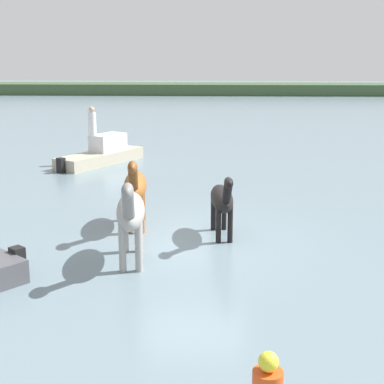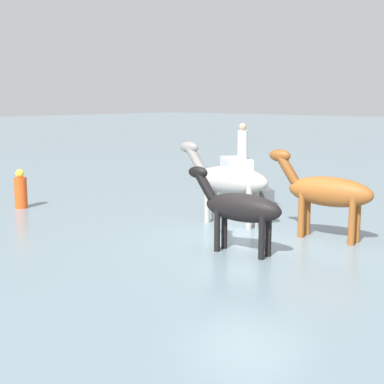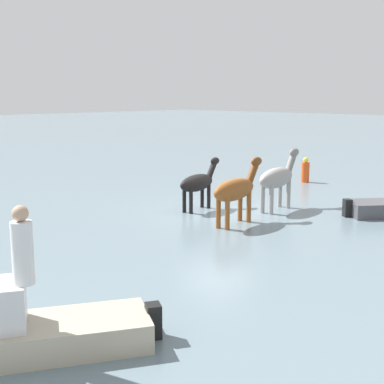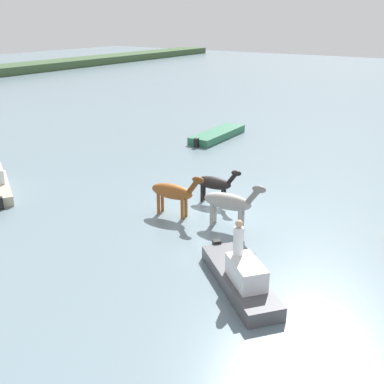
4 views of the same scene
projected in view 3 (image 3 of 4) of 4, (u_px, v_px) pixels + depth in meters
name	position (u px, v px, depth m)	size (l,w,h in m)	color
ground_plane	(218.00, 211.00, 17.93)	(171.05, 171.05, 0.00)	slate
horse_dun_straggler	(236.00, 190.00, 15.93)	(0.79, 2.56, 1.98)	brown
horse_pinto_flank	(198.00, 183.00, 17.98)	(0.73, 2.24, 1.73)	black
horse_dark_mare	(278.00, 178.00, 17.95)	(0.84, 2.65, 2.05)	#9E9993
boat_motor_center	(4.00, 337.00, 7.97)	(3.18, 4.26, 1.33)	#B7AD93
person_helmsman_aft	(22.00, 248.00, 7.67)	(0.32, 0.32, 1.19)	silver
buoy_channel_marker	(305.00, 171.00, 23.81)	(0.36, 0.36, 1.14)	#E54C19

